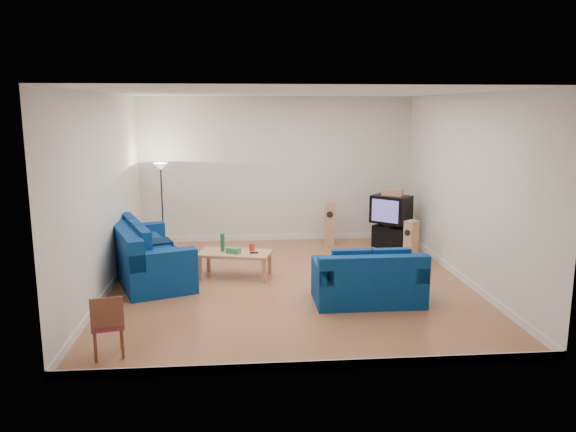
{
  "coord_description": "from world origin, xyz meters",
  "views": [
    {
      "loc": [
        -0.84,
        -9.16,
        2.96
      ],
      "look_at": [
        0.0,
        0.4,
        1.1
      ],
      "focal_mm": 35.0,
      "sensor_mm": 36.0,
      "label": 1
    }
  ],
  "objects": [
    {
      "name": "dining_chair",
      "position": [
        -2.44,
        -2.68,
        0.44
      ],
      "size": [
        0.46,
        0.46,
        0.79
      ],
      "rotation": [
        0.0,
        0.0,
        0.25
      ],
      "color": "brown",
      "rests_on": "ground"
    },
    {
      "name": "television",
      "position": [
        2.35,
        2.23,
        0.85
      ],
      "size": [
        0.93,
        0.91,
        0.58
      ],
      "rotation": [
        0.0,
        0.0,
        -0.73
      ],
      "color": "black",
      "rests_on": "av_receiver"
    },
    {
      "name": "av_receiver",
      "position": [
        2.34,
        2.28,
        0.52
      ],
      "size": [
        0.4,
        0.45,
        0.09
      ],
      "primitive_type": "cube",
      "rotation": [
        0.0,
        0.0,
        -1.31
      ],
      "color": "black",
      "rests_on": "tv_stand"
    },
    {
      "name": "remote",
      "position": [
        -0.6,
        0.37,
        0.46
      ],
      "size": [
        0.15,
        0.05,
        0.02
      ],
      "primitive_type": "cube",
      "rotation": [
        0.0,
        0.0,
        0.04
      ],
      "color": "black",
      "rests_on": "coffee_table"
    },
    {
      "name": "floor_lamp",
      "position": [
        -2.45,
        2.55,
        1.52
      ],
      "size": [
        0.31,
        0.31,
        1.84
      ],
      "color": "black",
      "rests_on": "ground"
    },
    {
      "name": "red_canister",
      "position": [
        -0.63,
        0.55,
        0.52
      ],
      "size": [
        0.13,
        0.13,
        0.13
      ],
      "primitive_type": "cylinder",
      "rotation": [
        0.0,
        0.0,
        -0.56
      ],
      "color": "red",
      "rests_on": "coffee_table"
    },
    {
      "name": "speaker_left",
      "position": [
        1.12,
        2.7,
        0.47
      ],
      "size": [
        0.27,
        0.32,
        0.95
      ],
      "rotation": [
        0.0,
        0.0,
        -0.18
      ],
      "color": "tan",
      "rests_on": "ground"
    },
    {
      "name": "speaker_right",
      "position": [
        2.45,
        1.13,
        0.41
      ],
      "size": [
        0.31,
        0.3,
        0.83
      ],
      "rotation": [
        0.0,
        0.0,
        -0.91
      ],
      "color": "tan",
      "rests_on": "ground"
    },
    {
      "name": "coffee_table",
      "position": [
        -0.93,
        0.47,
        0.4
      ],
      "size": [
        1.36,
        0.91,
        0.45
      ],
      "rotation": [
        0.0,
        0.0,
        -0.25
      ],
      "color": "tan",
      "rests_on": "ground"
    },
    {
      "name": "tissue_box",
      "position": [
        -0.96,
        0.41,
        0.5
      ],
      "size": [
        0.27,
        0.23,
        0.1
      ],
      "primitive_type": "cube",
      "rotation": [
        0.0,
        0.0,
        -0.51
      ],
      "color": "green",
      "rests_on": "coffee_table"
    },
    {
      "name": "sofa_loveseat",
      "position": [
        1.11,
        -1.07,
        0.31
      ],
      "size": [
        1.65,
        0.92,
        0.82
      ],
      "rotation": [
        0.0,
        0.0,
        -0.0
      ],
      "color": "navy",
      "rests_on": "ground"
    },
    {
      "name": "sofa_three_seat",
      "position": [
        -2.51,
        0.53,
        0.36
      ],
      "size": [
        1.88,
        2.71,
        0.96
      ],
      "rotation": [
        0.0,
        0.0,
        -1.22
      ],
      "color": "navy",
      "rests_on": "ground"
    },
    {
      "name": "tv_stand",
      "position": [
        2.39,
        2.24,
        0.24
      ],
      "size": [
        0.82,
        0.87,
        0.47
      ],
      "primitive_type": "cube",
      "rotation": [
        0.0,
        0.0,
        -0.89
      ],
      "color": "black",
      "rests_on": "ground"
    },
    {
      "name": "bottle",
      "position": [
        -1.15,
        0.56,
        0.61
      ],
      "size": [
        0.08,
        0.08,
        0.32
      ],
      "primitive_type": "cylinder",
      "rotation": [
        0.0,
        0.0,
        0.13
      ],
      "color": "#197233",
      "rests_on": "coffee_table"
    },
    {
      "name": "room",
      "position": [
        0.0,
        0.0,
        1.54
      ],
      "size": [
        6.01,
        6.51,
        3.21
      ],
      "color": "brown",
      "rests_on": "ground"
    },
    {
      "name": "centre_speaker",
      "position": [
        2.36,
        2.21,
        1.22
      ],
      "size": [
        0.45,
        0.4,
        0.15
      ],
      "primitive_type": "cube",
      "rotation": [
        0.0,
        0.0,
        -0.64
      ],
      "color": "tan",
      "rests_on": "television"
    }
  ]
}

